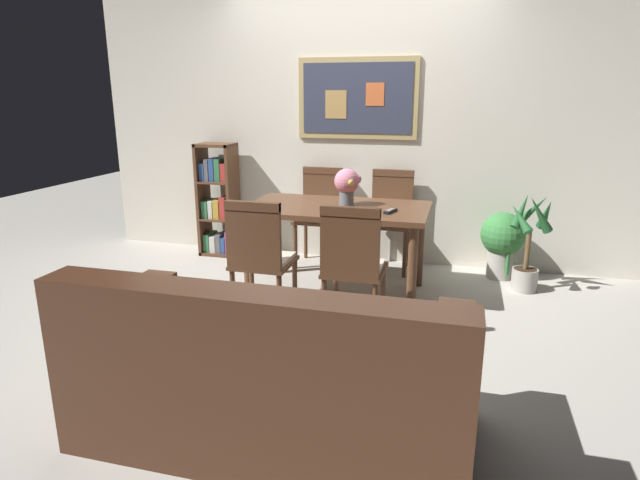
# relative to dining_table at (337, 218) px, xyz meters

# --- Properties ---
(ground_plane) EXTENTS (12.00, 12.00, 0.00)m
(ground_plane) POSITION_rel_dining_table_xyz_m (-0.05, -0.36, -0.62)
(ground_plane) COLOR #B7B2A8
(wall_back_with_painting) EXTENTS (5.20, 0.14, 2.60)m
(wall_back_with_painting) POSITION_rel_dining_table_xyz_m (-0.05, 1.01, 0.68)
(wall_back_with_painting) COLOR silver
(wall_back_with_painting) RESTS_ON ground_plane
(dining_table) EXTENTS (1.44, 0.82, 0.72)m
(dining_table) POSITION_rel_dining_table_xyz_m (0.00, 0.00, 0.00)
(dining_table) COLOR brown
(dining_table) RESTS_ON ground_plane
(dining_chair_near_left) EXTENTS (0.40, 0.41, 0.91)m
(dining_chair_near_left) POSITION_rel_dining_table_xyz_m (-0.36, -0.77, -0.09)
(dining_chair_near_left) COLOR brown
(dining_chair_near_left) RESTS_ON ground_plane
(dining_chair_far_left) EXTENTS (0.40, 0.41, 0.91)m
(dining_chair_far_left) POSITION_rel_dining_table_xyz_m (-0.34, 0.75, -0.09)
(dining_chair_far_left) COLOR brown
(dining_chair_far_left) RESTS_ON ground_plane
(dining_chair_far_right) EXTENTS (0.40, 0.41, 0.91)m
(dining_chair_far_right) POSITION_rel_dining_table_xyz_m (0.33, 0.76, -0.09)
(dining_chair_far_right) COLOR brown
(dining_chair_far_right) RESTS_ON ground_plane
(dining_chair_near_right) EXTENTS (0.40, 0.41, 0.91)m
(dining_chair_near_right) POSITION_rel_dining_table_xyz_m (0.29, -0.77, -0.09)
(dining_chair_near_right) COLOR brown
(dining_chair_near_right) RESTS_ON ground_plane
(leather_couch) EXTENTS (1.80, 0.84, 0.84)m
(leather_couch) POSITION_rel_dining_table_xyz_m (0.15, -1.97, -0.31)
(leather_couch) COLOR #472819
(leather_couch) RESTS_ON ground_plane
(bookshelf) EXTENTS (0.36, 0.28, 1.12)m
(bookshelf) POSITION_rel_dining_table_xyz_m (-1.39, 0.75, -0.10)
(bookshelf) COLOR brown
(bookshelf) RESTS_ON ground_plane
(potted_ivy) EXTENTS (0.38, 0.38, 0.59)m
(potted_ivy) POSITION_rel_dining_table_xyz_m (1.32, 0.73, -0.28)
(potted_ivy) COLOR #B2ADA3
(potted_ivy) RESTS_ON ground_plane
(potted_palm) EXTENTS (0.37, 0.37, 0.83)m
(potted_palm) POSITION_rel_dining_table_xyz_m (1.50, 0.44, -0.23)
(potted_palm) COLOR #B2ADA3
(potted_palm) RESTS_ON ground_plane
(flower_vase) EXTENTS (0.21, 0.20, 0.29)m
(flower_vase) POSITION_rel_dining_table_xyz_m (0.07, 0.05, 0.27)
(flower_vase) COLOR slate
(flower_vase) RESTS_ON dining_table
(tv_remote) EXTENTS (0.09, 0.16, 0.02)m
(tv_remote) POSITION_rel_dining_table_xyz_m (0.44, -0.13, 0.11)
(tv_remote) COLOR black
(tv_remote) RESTS_ON dining_table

